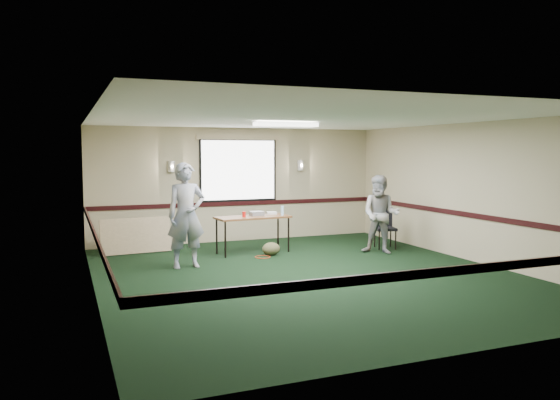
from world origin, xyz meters
name	(u,v)px	position (x,y,z in m)	size (l,w,h in m)	color
ground	(308,275)	(0.00, 0.00, 0.00)	(8.00, 8.00, 0.00)	black
room_shell	(265,179)	(0.00, 2.12, 1.58)	(8.00, 8.02, 8.00)	#BFAD8A
folding_table	(253,219)	(-0.21, 2.32, 0.72)	(1.61, 0.76, 0.78)	#583819
projector	(257,213)	(-0.10, 2.39, 0.83)	(0.28, 0.23, 0.09)	gray
game_console	(272,213)	(0.30, 2.53, 0.81)	(0.21, 0.17, 0.05)	silver
red_cup	(244,214)	(-0.42, 2.27, 0.84)	(0.08, 0.08, 0.11)	red
water_bottle	(282,211)	(0.42, 2.21, 0.88)	(0.06, 0.06, 0.21)	#99CFFB
duffel_bag	(271,249)	(0.05, 1.93, 0.13)	(0.38, 0.28, 0.27)	brown
cable_coil	(263,257)	(-0.19, 1.78, 0.01)	(0.32, 0.32, 0.02)	#B83817
folded_table	(136,236)	(-2.51, 3.20, 0.37)	(1.46, 0.06, 0.75)	tan
conference_chair	(384,224)	(2.72, 1.85, 0.52)	(0.54, 0.56, 0.89)	black
person_left	(186,215)	(-1.82, 1.39, 0.97)	(0.71, 0.46, 1.93)	#3D5388
person_right	(381,215)	(2.26, 1.28, 0.82)	(0.80, 0.62, 1.65)	#7794BA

